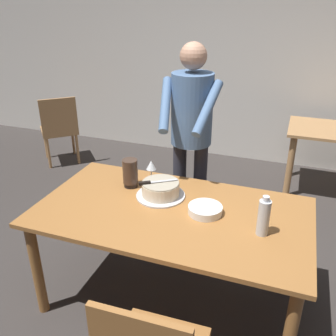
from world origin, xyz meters
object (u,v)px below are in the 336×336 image
Objects in this scene: water_bottle at (264,217)px; hurricane_lamp at (130,173)px; main_dining_table at (172,222)px; person_cutting_cake at (191,128)px; cake_knife at (150,182)px; background_chair_0 at (59,128)px; cake_on_platter at (161,190)px; plate_stack at (205,210)px; wine_glass_near at (151,166)px; background_table at (335,144)px.

hurricane_lamp is (-0.97, 0.28, -0.01)m from water_bottle.
person_cutting_cake is at bearing 96.96° from main_dining_table.
water_bottle is at bearing -12.65° from cake_knife.
main_dining_table is 2.80m from background_chair_0.
hurricane_lamp is (-0.26, 0.06, 0.06)m from cake_on_platter.
main_dining_table is at bearing 173.50° from water_bottle.
cake_knife is 1.07× the size of plate_stack.
background_chair_0 reaches higher than wine_glass_near.
background_table is at bearing 50.82° from wine_glass_near.
cake_on_platter is at bearing -14.07° from hurricane_lamp.
cake_knife is at bearing -68.92° from wine_glass_near.
background_table is at bearing 62.29° from main_dining_table.
cake_on_platter is at bearing 33.86° from cake_knife.
cake_on_platter is at bearing -55.09° from wine_glass_near.
cake_on_platter is at bearing -122.27° from background_table.
cake_knife is 2.61m from background_chair_0.
person_cutting_cake is at bearing 79.73° from cake_knife.
background_chair_0 is (-1.85, 1.40, -0.36)m from wine_glass_near.
person_cutting_cake reaches higher than water_bottle.
cake_on_platter is 0.36m from plate_stack.
background_chair_0 is at bearing -174.08° from background_table.
cake_on_platter is 0.27m from hurricane_lamp.
person_cutting_cake is (0.31, 0.49, 0.22)m from hurricane_lamp.
cake_knife is (-0.19, 0.11, 0.21)m from main_dining_table.
background_table is (1.31, 2.02, -0.29)m from cake_knife.
main_dining_table is at bearing -117.71° from background_table.
plate_stack is at bearing -9.44° from cake_knife.
hurricane_lamp reaches higher than background_chair_0.
main_dining_table is 0.62m from water_bottle.
background_chair_0 is (-3.27, -0.34, -0.09)m from background_table.
cake_on_platter is at bearing 132.02° from main_dining_table.
wine_glass_near is 0.99m from water_bottle.
wine_glass_near is at bearing -129.18° from background_table.
hurricane_lamp is 0.21× the size of background_table.
water_bottle reaches higher than hurricane_lamp.
person_cutting_cake reaches higher than background_chair_0.
hurricane_lamp reaches higher than plate_stack.
person_cutting_cake reaches higher than hurricane_lamp.
cake_knife is at bearing 150.84° from main_dining_table.
plate_stack is 1.05× the size of hurricane_lamp.
plate_stack is 2.95m from background_chair_0.
hurricane_lamp reaches higher than background_table.
hurricane_lamp is at bearing -128.21° from background_table.
plate_stack reaches higher than main_dining_table.
main_dining_table is 0.25m from cake_on_platter.
hurricane_lamp is (-0.60, 0.17, 0.08)m from plate_stack.
background_table is at bearing 51.79° from hurricane_lamp.
wine_glass_near is 0.14× the size of background_table.
background_chair_0 is at bearing 143.54° from plate_stack.
cake_knife is 1.13× the size of hurricane_lamp.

